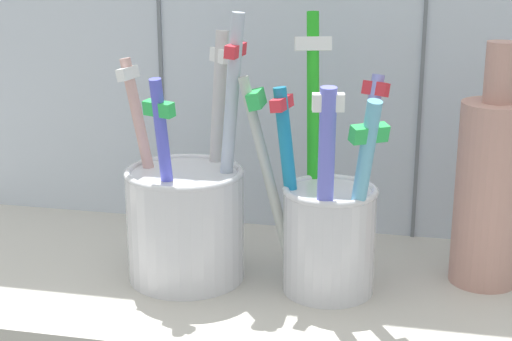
# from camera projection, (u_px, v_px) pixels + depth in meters

# --- Properties ---
(counter_slab) EXTENTS (0.64, 0.22, 0.02)m
(counter_slab) POSITION_uv_depth(u_px,v_px,m) (258.00, 291.00, 0.59)
(counter_slab) COLOR #BCB7AD
(counter_slab) RESTS_ON ground
(toothbrush_cup_left) EXTENTS (0.09, 0.09, 0.19)m
(toothbrush_cup_left) POSITION_uv_depth(u_px,v_px,m) (186.00, 216.00, 0.58)
(toothbrush_cup_left) COLOR silver
(toothbrush_cup_left) RESTS_ON counter_slab
(toothbrush_cup_right) EXTENTS (0.10, 0.09, 0.19)m
(toothbrush_cup_right) POSITION_uv_depth(u_px,v_px,m) (328.00, 223.00, 0.56)
(toothbrush_cup_right) COLOR silver
(toothbrush_cup_right) RESTS_ON counter_slab
(ceramic_vase) EXTENTS (0.05, 0.05, 0.17)m
(ceramic_vase) POSITION_uv_depth(u_px,v_px,m) (490.00, 188.00, 0.57)
(ceramic_vase) COLOR tan
(ceramic_vase) RESTS_ON counter_slab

